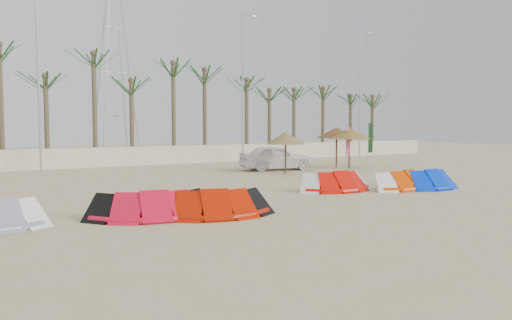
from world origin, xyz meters
TOP-DOWN VIEW (x-y plane):
  - ground at (0.00, 0.00)m, footprint 120.00×120.00m
  - boundary_wall at (0.00, 22.00)m, footprint 60.00×0.30m
  - palm_line at (0.67, 23.50)m, footprint 52.00×4.00m
  - lamp_b at (-5.96, 20.00)m, footprint 1.25×0.14m
  - lamp_c at (8.04, 20.00)m, footprint 1.25×0.14m
  - lamp_d at (20.04, 20.00)m, footprint 1.25×0.14m
  - pylon at (1.00, 28.00)m, footprint 3.00×3.00m
  - kite_red_left at (-6.00, 2.74)m, footprint 3.92×2.21m
  - kite_red_mid at (-4.38, 2.04)m, footprint 3.95×2.40m
  - kite_red_right at (2.82, 4.38)m, footprint 3.48×1.78m
  - kite_orange at (5.73, 3.40)m, footprint 3.83×2.23m
  - kite_blue at (6.63, 2.83)m, footprint 3.56×1.77m
  - parasol_left at (5.61, 11.48)m, footprint 2.32×2.32m
  - parasol_mid at (11.10, 12.00)m, footprint 2.69×2.69m
  - parasol_right at (11.07, 13.17)m, footprint 2.66×2.66m
  - flag_pink at (10.79, 11.79)m, footprint 0.45×0.13m
  - flag_green at (13.76, 12.77)m, footprint 0.45×0.04m
  - car at (6.48, 13.60)m, footprint 4.89×3.04m

SIDE VIEW (x-z plane):
  - ground at x=0.00m, z-range 0.00..0.00m
  - pylon at x=1.00m, z-range -7.00..7.00m
  - kite_red_right at x=2.82m, z-range -0.03..0.87m
  - kite_blue at x=6.63m, z-range -0.03..0.87m
  - kite_orange at x=5.73m, z-range -0.03..0.87m
  - kite_red_mid at x=-4.38m, z-range -0.03..0.87m
  - kite_red_left at x=-6.00m, z-range -0.03..0.87m
  - boundary_wall at x=0.00m, z-range 0.00..1.30m
  - car at x=6.48m, z-range 0.00..1.55m
  - flag_pink at x=10.79m, z-range 0.26..3.09m
  - flag_green at x=13.76m, z-range 0.29..3.38m
  - parasol_left at x=5.61m, z-range 0.84..3.23m
  - parasol_mid at x=11.10m, z-range 0.95..3.57m
  - parasol_right at x=11.07m, z-range 0.97..3.62m
  - lamp_b at x=-5.96m, z-range 0.27..11.27m
  - lamp_c at x=8.04m, z-range 0.27..11.27m
  - lamp_d at x=20.04m, z-range 0.27..11.27m
  - palm_line at x=0.67m, z-range 2.59..10.29m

